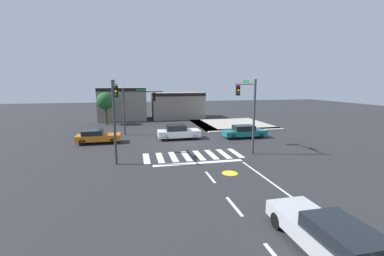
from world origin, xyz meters
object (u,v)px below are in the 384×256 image
object	(u,v)px
car_teal	(244,132)
car_orange	(97,136)
traffic_signal_northwest	(138,103)
car_white	(178,132)
traffic_signal_southwest	(115,105)
roadside_tree	(105,101)
car_silver	(328,235)
traffic_signal_southeast	(247,102)

from	to	relation	value
car_teal	car_orange	distance (m)	15.18
traffic_signal_northwest	car_white	world-z (taller)	traffic_signal_northwest
traffic_signal_southwest	roadside_tree	bearing A→B (deg)	8.11
traffic_signal_northwest	car_teal	bearing A→B (deg)	-22.09
traffic_signal_southwest	car_orange	bearing A→B (deg)	20.75
car_teal	car_white	world-z (taller)	car_white
car_white	roadside_tree	distance (m)	14.82
roadside_tree	car_orange	bearing A→B (deg)	-88.42
car_teal	roadside_tree	bearing A→B (deg)	140.28
car_silver	roadside_tree	world-z (taller)	roadside_tree
car_silver	roadside_tree	bearing A→B (deg)	18.04
traffic_signal_northwest	traffic_signal_southeast	distance (m)	12.98
traffic_signal_northwest	car_silver	size ratio (longest dim) A/B	1.14
car_silver	traffic_signal_northwest	bearing A→B (deg)	14.19
car_teal	car_silver	xyz separation A→B (m)	(-5.24, -18.64, 0.05)
traffic_signal_southeast	traffic_signal_southwest	size ratio (longest dim) A/B	1.01
traffic_signal_northwest	car_orange	distance (m)	6.28
traffic_signal_southwest	car_silver	distance (m)	15.95
car_teal	car_orange	world-z (taller)	car_teal
car_teal	car_silver	size ratio (longest dim) A/B	0.99
car_teal	car_white	xyz separation A→B (m)	(-7.07, 0.96, 0.07)
traffic_signal_northwest	car_teal	xyz separation A→B (m)	(11.09, -4.50, -2.99)
traffic_signal_southwest	car_teal	world-z (taller)	traffic_signal_southwest
traffic_signal_northwest	car_white	bearing A→B (deg)	-41.36
traffic_signal_southeast	car_orange	distance (m)	14.71
traffic_signal_southeast	car_orange	xyz separation A→B (m)	(-13.16, 5.53, -3.55)
car_orange	car_silver	bearing A→B (deg)	-62.91
traffic_signal_southeast	traffic_signal_southwest	xyz separation A→B (m)	(-10.94, -0.36, -0.01)
traffic_signal_southwest	roadside_tree	distance (m)	18.19
traffic_signal_southwest	car_white	bearing A→B (deg)	-44.00
car_orange	traffic_signal_northwest	bearing A→B (deg)	42.47
traffic_signal_northwest	car_orange	xyz separation A→B (m)	(-4.08, -3.73, -2.99)
car_teal	traffic_signal_southwest	bearing A→B (deg)	-158.44
traffic_signal_northwest	traffic_signal_southwest	xyz separation A→B (m)	(-1.85, -9.61, 0.55)
traffic_signal_northwest	traffic_signal_southwest	world-z (taller)	traffic_signal_southwest
traffic_signal_northwest	car_teal	world-z (taller)	traffic_signal_northwest
car_orange	roadside_tree	size ratio (longest dim) A/B	0.90
car_orange	roadside_tree	xyz separation A→B (m)	(-0.33, 12.11, 2.67)
car_orange	roadside_tree	distance (m)	12.40
car_teal	traffic_signal_southeast	bearing A→B (deg)	-112.81
car_orange	traffic_signal_southwest	bearing A→B (deg)	-69.25
traffic_signal_northwest	car_white	distance (m)	6.10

